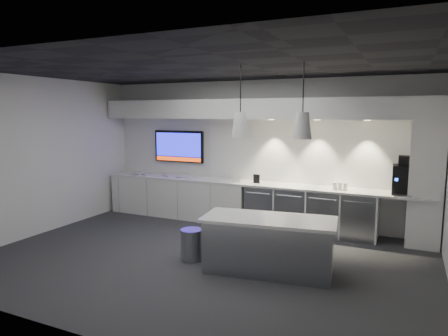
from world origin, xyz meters
The scene contains 27 objects.
floor centered at (0.00, 0.00, 0.00)m, with size 7.00×7.00×0.00m, color #303033.
ceiling centered at (0.00, 0.00, 3.00)m, with size 7.00×7.00×0.00m, color black.
wall_back centered at (0.00, 2.50, 1.50)m, with size 7.00×7.00×0.00m, color white.
wall_front centered at (0.00, -2.50, 1.50)m, with size 7.00×7.00×0.00m, color white.
wall_left centered at (-3.50, 0.00, 1.50)m, with size 7.00×7.00×0.00m, color white.
back_counter centered at (0.00, 2.17, 0.88)m, with size 6.80×0.65×0.04m, color white.
left_base_cabinets centered at (-1.75, 2.17, 0.43)m, with size 3.30×0.63×0.86m, color white.
fridge_unit_a centered at (0.25, 2.17, 0.42)m, with size 0.60×0.61×0.85m, color gray.
fridge_unit_b centered at (0.88, 2.17, 0.42)m, with size 0.60×0.61×0.85m, color gray.
fridge_unit_c centered at (1.51, 2.17, 0.42)m, with size 0.60×0.61×0.85m, color gray.
fridge_unit_d centered at (2.14, 2.17, 0.42)m, with size 0.60×0.61×0.85m, color gray.
backsplash centered at (1.20, 2.48, 1.55)m, with size 4.60×0.03×1.30m, color white.
soffit centered at (0.00, 2.20, 2.40)m, with size 6.90×0.60×0.40m, color white.
column centered at (3.20, 2.20, 1.30)m, with size 0.55×0.55×2.60m, color white.
wall_tv centered at (-1.90, 2.45, 1.56)m, with size 1.25×0.07×0.72m.
island centered at (1.11, -0.04, 0.41)m, with size 2.01×1.07×0.81m.
bin centered at (-0.15, -0.09, 0.25)m, with size 0.35×0.35×0.50m, color gray.
coffee_machine centered at (2.85, 2.20, 1.18)m, with size 0.39×0.55×0.68m.
sign_black centered at (0.12, 2.15, 0.99)m, with size 0.14×0.02×0.18m, color black.
sign_white centered at (-0.30, 2.05, 0.97)m, with size 0.18×0.02×0.14m, color white.
cup_cluster centered at (1.78, 2.13, 0.97)m, with size 0.26×0.17×0.14m, color silver, non-canonical shape.
tray_a centered at (-2.81, 2.10, 0.91)m, with size 0.16×0.16×0.03m, color #A6A6A6.
tray_b centered at (-2.57, 2.11, 0.91)m, with size 0.16×0.16×0.03m, color #A6A6A6.
tray_c centered at (-2.01, 2.14, 0.91)m, with size 0.16×0.16×0.03m, color #A6A6A6.
tray_d centered at (-1.65, 2.10, 0.91)m, with size 0.16×0.16×0.03m, color #A6A6A6.
pendant_left centered at (0.65, -0.04, 2.15)m, with size 0.26×0.26×1.07m.
pendant_right centered at (1.57, -0.04, 2.15)m, with size 0.26×0.26×1.07m.
Camera 1 is at (2.88, -5.42, 2.32)m, focal length 32.00 mm.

